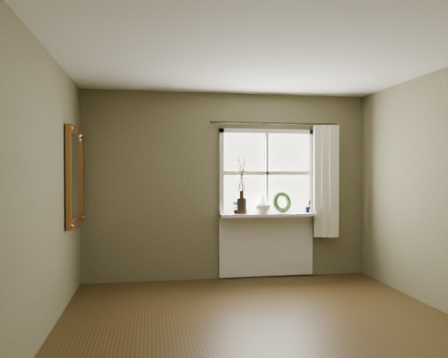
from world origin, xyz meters
TOP-DOWN VIEW (x-y plane):
  - floor at (0.00, 0.00)m, footprint 4.50×4.50m
  - ceiling at (0.00, 0.00)m, footprint 4.50×4.50m
  - wall_back at (0.00, 2.30)m, footprint 4.00×0.10m
  - wall_left at (-2.05, 0.00)m, footprint 0.10×4.50m
  - wall_front at (0.00, -2.30)m, footprint 4.00×0.10m
  - window_frame at (0.55, 2.23)m, footprint 1.36×0.06m
  - window_sill at (0.55, 2.12)m, footprint 1.36×0.26m
  - window_apron at (0.55, 2.23)m, footprint 1.36×0.04m
  - dark_jug at (0.17, 2.12)m, footprint 0.16×0.16m
  - cream_vase at (0.46, 2.12)m, footprint 0.26×0.26m
  - wreath at (0.76, 2.16)m, footprint 0.33×0.22m
  - potted_plant_left at (0.07, 2.12)m, footprint 0.11×0.08m
  - potted_plant_right at (1.13, 2.12)m, footprint 0.11×0.09m
  - curtain at (1.39, 2.13)m, footprint 0.36×0.12m
  - curtain_rod at (0.65, 2.17)m, footprint 1.84×0.03m
  - gilt_mirror at (-1.96, 1.67)m, footprint 0.10×0.98m

SIDE VIEW (x-z plane):
  - floor at x=0.00m, z-range 0.00..0.00m
  - window_apron at x=0.55m, z-range 0.02..0.90m
  - window_sill at x=0.55m, z-range 0.88..0.92m
  - potted_plant_right at x=1.13m, z-range 0.92..1.10m
  - potted_plant_left at x=0.07m, z-range 0.92..1.10m
  - dark_jug at x=0.17m, z-range 0.92..1.14m
  - wreath at x=0.76m, z-range 0.88..1.19m
  - cream_vase at x=0.46m, z-range 0.92..1.16m
  - wall_back at x=0.00m, z-range 0.00..2.60m
  - wall_left at x=-2.05m, z-range 0.00..2.60m
  - wall_front at x=0.00m, z-range 0.00..2.60m
  - curtain at x=1.39m, z-range 0.57..2.16m
  - gilt_mirror at x=-1.96m, z-range 0.86..2.02m
  - window_frame at x=0.55m, z-range 0.86..2.10m
  - curtain_rod at x=0.65m, z-range 2.16..2.20m
  - ceiling at x=0.00m, z-range 2.60..2.60m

